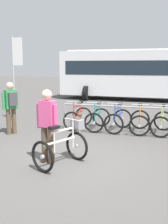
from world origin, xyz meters
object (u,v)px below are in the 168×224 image
(racked_bike_blue, at_px, (118,120))
(featured_bicycle, at_px, (65,143))
(bus_distant, at_px, (143,72))
(racked_bike_orange, at_px, (140,121))
(banner_flag, at_px, (16,63))
(racked_bike_teal, at_px, (98,119))
(pedestrian_with_backpack, at_px, (11,105))
(racked_bike_red, at_px, (78,118))
(racked_bike_lime, at_px, (162,123))
(person_with_featured_bike, at_px, (47,123))

(racked_bike_blue, height_order, featured_bicycle, featured_bicycle)
(racked_bike_blue, height_order, bus_distant, bus_distant)
(racked_bike_orange, distance_m, banner_flag, 4.99)
(racked_bike_teal, xyz_separation_m, bus_distant, (-0.28, 8.69, 1.37))
(featured_bicycle, height_order, pedestrian_with_backpack, pedestrian_with_backpack)
(banner_flag, bearing_deg, racked_bike_blue, 1.30)
(pedestrian_with_backpack, bearing_deg, racked_bike_red, 45.18)
(racked_bike_red, height_order, featured_bicycle, featured_bicycle)
(racked_bike_blue, height_order, racked_bike_orange, same)
(featured_bicycle, relative_size, pedestrian_with_backpack, 0.77)
(featured_bicycle, xyz_separation_m, pedestrian_with_backpack, (-2.79, 1.80, 0.45))
(racked_bike_lime, bearing_deg, featured_bicycle, -113.38)
(racked_bike_teal, relative_size, racked_bike_orange, 0.95)
(racked_bike_blue, bearing_deg, banner_flag, -178.70)
(racked_bike_lime, height_order, pedestrian_with_backpack, pedestrian_with_backpack)
(featured_bicycle, bearing_deg, bus_distant, 93.73)
(racked_bike_red, xyz_separation_m, banner_flag, (-2.54, 0.05, 1.86))
(featured_bicycle, relative_size, banner_flag, 0.39)
(racked_bike_teal, bearing_deg, racked_bike_blue, 5.54)
(racked_bike_lime, bearing_deg, person_with_featured_bike, -117.91)
(racked_bike_blue, xyz_separation_m, featured_bicycle, (-0.19, -3.52, 0.12))
(racked_bike_teal, bearing_deg, racked_bike_red, -174.46)
(racked_bike_lime, bearing_deg, racked_bike_blue, -174.46)
(racked_bike_orange, xyz_separation_m, racked_bike_lime, (0.70, 0.07, 0.00))
(racked_bike_red, distance_m, banner_flag, 3.15)
(racked_bike_lime, bearing_deg, racked_bike_orange, -174.46)
(racked_bike_teal, bearing_deg, bus_distant, 91.87)
(bus_distant, bearing_deg, pedestrian_with_backpack, -100.91)
(racked_bike_red, bearing_deg, pedestrian_with_backpack, -134.82)
(racked_bike_red, xyz_separation_m, pedestrian_with_backpack, (-1.58, -1.59, 0.57))
(racked_bike_red, height_order, racked_bike_orange, same)
(racked_bike_lime, bearing_deg, racked_bike_red, -174.46)
(featured_bicycle, distance_m, pedestrian_with_backpack, 3.35)
(racked_bike_red, bearing_deg, racked_bike_orange, 5.54)
(racked_bike_blue, height_order, racked_bike_lime, same)
(racked_bike_orange, relative_size, featured_bicycle, 0.96)
(racked_bike_red, relative_size, racked_bike_lime, 0.99)
(racked_bike_orange, distance_m, featured_bicycle, 3.70)
(racked_bike_red, relative_size, pedestrian_with_backpack, 0.68)
(racked_bike_blue, distance_m, banner_flag, 4.35)
(racked_bike_teal, height_order, racked_bike_lime, same)
(racked_bike_teal, relative_size, featured_bicycle, 0.92)
(pedestrian_with_backpack, bearing_deg, racked_bike_blue, 30.13)
(racked_bike_blue, xyz_separation_m, banner_flag, (-3.93, -0.09, 1.86))
(racked_bike_red, bearing_deg, racked_bike_lime, 5.54)
(racked_bike_lime, distance_m, banner_flag, 5.65)
(racked_bike_teal, xyz_separation_m, person_with_featured_bike, (0.12, -3.51, 0.54))
(racked_bike_teal, relative_size, pedestrian_with_backpack, 0.70)
(racked_bike_orange, bearing_deg, banner_flag, -178.06)
(bus_distant, bearing_deg, featured_bicycle, -86.27)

